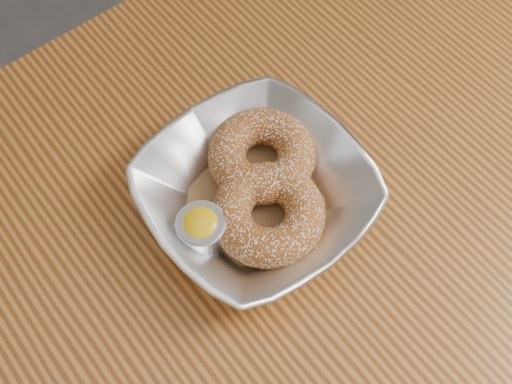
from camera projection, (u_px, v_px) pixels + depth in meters
ground_plane at (307, 354)px, 1.30m from camera, size 4.00×4.00×0.00m
table at (348, 236)px, 0.73m from camera, size 1.20×0.80×0.75m
serving_bowl at (256, 193)px, 0.61m from camera, size 0.23×0.23×0.06m
parchment at (256, 201)px, 0.63m from camera, size 0.20×0.20×0.00m
donut_back at (262, 155)px, 0.63m from camera, size 0.14×0.14×0.04m
donut_front at (268, 214)px, 0.60m from camera, size 0.15×0.15×0.04m
ramekin at (202, 230)px, 0.59m from camera, size 0.05×0.05×0.05m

